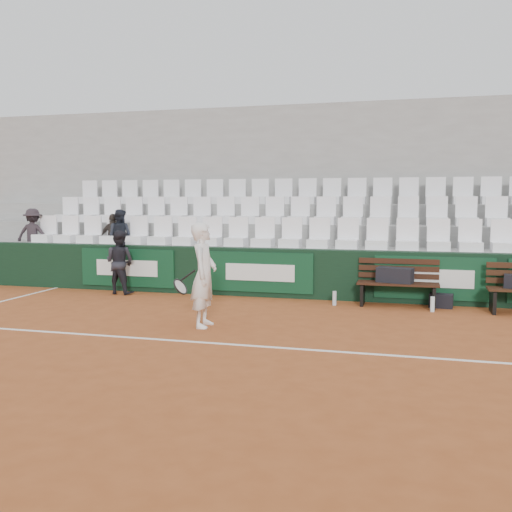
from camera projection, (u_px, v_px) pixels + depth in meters
The scene contains 20 objects.
ground at pixel (205, 343), 7.99m from camera, with size 80.00×80.00×0.00m, color #9C4C23.
court_baseline at pixel (205, 343), 7.99m from camera, with size 18.00×0.06×0.01m, color white.
back_barrier at pixel (275, 273), 11.76m from camera, with size 18.00×0.34×1.00m.
grandstand_tier_front at pixel (278, 269), 12.39m from camera, with size 18.00×0.95×1.00m, color #989895.
grandstand_tier_mid at pixel (287, 255), 13.28m from camera, with size 18.00×0.95×1.45m, color gray.
grandstand_tier_back at pixel (295, 242), 14.17m from camera, with size 18.00×0.95×1.90m, color #979794.
grandstand_rear_wall at pixel (300, 192), 14.65m from camera, with size 18.00×0.30×4.40m, color #979794.
seat_row_front at pixel (277, 232), 12.14m from camera, with size 11.90×0.44×0.63m, color white.
seat_row_mid at pixel (286, 210), 13.01m from camera, with size 11.90×0.44×0.63m, color white.
seat_row_back at pixel (294, 191), 13.88m from camera, with size 11.90×0.44×0.63m, color silver.
bench_left at pixel (398, 294), 10.72m from camera, with size 1.50×0.56×0.45m, color #341A0F.
sports_bag_left at pixel (395, 275), 10.70m from camera, with size 0.66×0.28×0.28m, color black.
sports_bag_ground at pixel (441, 301), 10.60m from camera, with size 0.42×0.26×0.26m, color black.
water_bottle_near at pixel (334, 298), 10.83m from camera, with size 0.08×0.08×0.27m, color silver.
water_bottle_far at pixel (432, 304), 10.20m from camera, with size 0.08×0.08×0.27m, color silver.
tennis_player at pixel (204, 275), 8.95m from camera, with size 0.72×0.63×1.65m.
ball_kid at pixel (120, 262), 12.13m from camera, with size 0.66×0.51×1.35m, color black.
spectator_a at pixel (32, 216), 13.72m from camera, with size 0.80×0.46×1.24m, color #282025.
spectator_b at pixel (113, 219), 13.17m from camera, with size 0.66×0.28×1.13m, color #312C27.
spectator_c at pixel (119, 217), 13.12m from camera, with size 0.60×0.47×1.23m, color black.
Camera 1 is at (2.73, -7.38, 2.00)m, focal length 40.00 mm.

